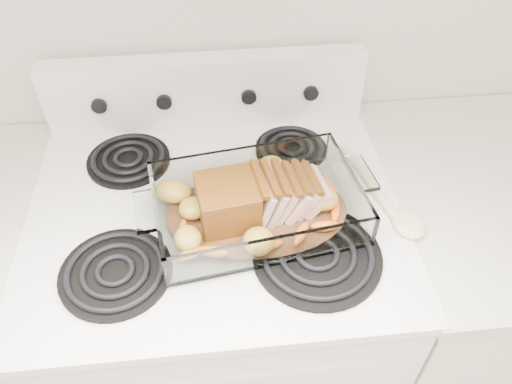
{
  "coord_description": "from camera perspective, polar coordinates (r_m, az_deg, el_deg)",
  "views": [
    {
      "loc": [
        0.01,
        0.92,
        1.7
      ],
      "look_at": [
        0.09,
        1.63,
        0.99
      ],
      "focal_mm": 35.0,
      "sensor_mm": 36.0,
      "label": 1
    }
  ],
  "objects": [
    {
      "name": "baking_dish",
      "position": [
        1.01,
        0.12,
        -1.91
      ],
      "size": [
        0.4,
        0.26,
        0.08
      ],
      "rotation": [
        0.0,
        0.0,
        0.14
      ],
      "color": "silver",
      "rests_on": "electric_range"
    },
    {
      "name": "wooden_spoon",
      "position": [
        1.08,
        15.06,
        -1.31
      ],
      "size": [
        0.12,
        0.29,
        0.02
      ],
      "rotation": [
        0.0,
        0.0,
        0.24
      ],
      "color": "beige",
      "rests_on": "electric_range"
    },
    {
      "name": "electric_range",
      "position": [
        1.42,
        -3.7,
        -14.16
      ],
      "size": [
        0.78,
        0.7,
        1.12
      ],
      "color": "white",
      "rests_on": "ground"
    },
    {
      "name": "roast_vegetables",
      "position": [
        1.03,
        -0.33,
        -0.09
      ],
      "size": [
        0.37,
        0.2,
        0.05
      ],
      "rotation": [
        0.0,
        0.0,
        0.07
      ],
      "color": "#DD5307",
      "rests_on": "baking_dish"
    },
    {
      "name": "counter_right",
      "position": [
        1.58,
        21.72,
        -11.35
      ],
      "size": [
        0.58,
        0.68,
        0.93
      ],
      "color": "silver",
      "rests_on": "ground"
    },
    {
      "name": "pork_roast",
      "position": [
        0.99,
        -0.77,
        -0.74
      ],
      "size": [
        0.26,
        0.11,
        0.09
      ],
      "rotation": [
        0.0,
        0.0,
        0.34
      ],
      "color": "brown",
      "rests_on": "baking_dish"
    }
  ]
}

